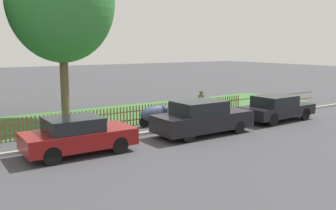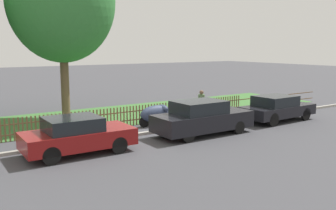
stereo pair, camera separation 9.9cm
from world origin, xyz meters
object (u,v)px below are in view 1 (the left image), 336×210
at_px(pedestrian_near_fence, 201,104).
at_px(parked_car_silver_hatchback, 78,135).
at_px(covered_motorcycle, 156,113).
at_px(parked_car_black_saloon, 202,118).
at_px(parked_car_navy_estate, 276,108).
at_px(tree_behind_motorcycle, 61,1).

bearing_deg(pedestrian_near_fence, parked_car_silver_hatchback, 6.46).
height_order(covered_motorcycle, pedestrian_near_fence, pedestrian_near_fence).
relative_size(parked_car_black_saloon, covered_motorcycle, 2.49).
bearing_deg(parked_car_navy_estate, pedestrian_near_fence, 148.59).
distance_m(tree_behind_motorcycle, pedestrian_near_fence, 8.88).
distance_m(parked_car_silver_hatchback, pedestrian_near_fence, 7.63).
bearing_deg(covered_motorcycle, tree_behind_motorcycle, 127.40).
bearing_deg(pedestrian_near_fence, covered_motorcycle, -21.47).
bearing_deg(parked_car_silver_hatchback, pedestrian_near_fence, 15.92).
height_order(parked_car_navy_estate, pedestrian_near_fence, pedestrian_near_fence).
bearing_deg(parked_car_black_saloon, tree_behind_motorcycle, 119.95).
bearing_deg(covered_motorcycle, pedestrian_near_fence, -13.79).
bearing_deg(parked_car_silver_hatchback, tree_behind_motorcycle, 75.36).
relative_size(parked_car_black_saloon, pedestrian_near_fence, 2.75).
xyz_separation_m(parked_car_black_saloon, tree_behind_motorcycle, (-3.86, 6.73, 5.39)).
bearing_deg(tree_behind_motorcycle, covered_motorcycle, -51.53).
distance_m(parked_car_black_saloon, covered_motorcycle, 2.81).
xyz_separation_m(parked_car_silver_hatchback, tree_behind_motorcycle, (1.80, 6.54, 5.45)).
bearing_deg(pedestrian_near_fence, parked_car_navy_estate, 141.55).
height_order(parked_car_silver_hatchback, parked_car_black_saloon, parked_car_black_saloon).
distance_m(parked_car_navy_estate, covered_motorcycle, 6.35).
bearing_deg(covered_motorcycle, parked_car_navy_estate, -24.32).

